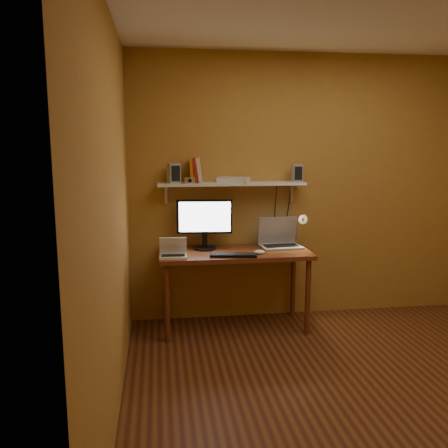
{
  "coord_description": "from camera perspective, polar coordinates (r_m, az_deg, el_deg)",
  "views": [
    {
      "loc": [
        -1.41,
        -2.96,
        1.75
      ],
      "look_at": [
        -0.84,
        1.18,
        1.03
      ],
      "focal_mm": 38.0,
      "sensor_mm": 36.0,
      "label": 1
    }
  ],
  "objects": [
    {
      "name": "room",
      "position": [
        3.31,
        17.4,
        1.53
      ],
      "size": [
        3.44,
        3.24,
        2.64
      ],
      "color": "brown",
      "rests_on": "ground"
    },
    {
      "name": "desk",
      "position": [
        4.43,
        1.28,
        -4.37
      ],
      "size": [
        1.4,
        0.6,
        0.75
      ],
      "color": "#602917",
      "rests_on": "ground"
    },
    {
      "name": "wall_shelf",
      "position": [
        4.51,
        0.92,
        4.82
      ],
      "size": [
        1.4,
        0.25,
        0.21
      ],
      "color": "silver",
      "rests_on": "room"
    },
    {
      "name": "monitor",
      "position": [
        4.46,
        -2.36,
        0.31
      ],
      "size": [
        0.52,
        0.24,
        0.47
      ],
      "rotation": [
        0.0,
        0.0,
        -0.1
      ],
      "color": "black",
      "rests_on": "desk"
    },
    {
      "name": "laptop",
      "position": [
        4.62,
        6.66,
        -1.82
      ],
      "size": [
        0.4,
        0.3,
        0.29
      ],
      "rotation": [
        0.0,
        0.0,
        0.07
      ],
      "color": "#92959A",
      "rests_on": "desk"
    },
    {
      "name": "netbook",
      "position": [
        4.21,
        -6.14,
        -3.31
      ],
      "size": [
        0.25,
        0.18,
        0.18
      ],
      "rotation": [
        0.0,
        0.0,
        -0.04
      ],
      "color": "silver",
      "rests_on": "desk"
    },
    {
      "name": "keyboard",
      "position": [
        4.22,
        1.14,
        -3.74
      ],
      "size": [
        0.43,
        0.21,
        0.02
      ],
      "primitive_type": "cube",
      "rotation": [
        0.0,
        0.0,
        -0.17
      ],
      "color": "black",
      "rests_on": "desk"
    },
    {
      "name": "mouse",
      "position": [
        4.31,
        4.27,
        -3.39
      ],
      "size": [
        0.11,
        0.07,
        0.04
      ],
      "primitive_type": "ellipsoid",
      "rotation": [
        0.0,
        0.0,
        0.09
      ],
      "color": "silver",
      "rests_on": "desk"
    },
    {
      "name": "desk_lamp",
      "position": [
        4.64,
        9.12,
        -0.14
      ],
      "size": [
        0.09,
        0.23,
        0.38
      ],
      "color": "silver",
      "rests_on": "desk"
    },
    {
      "name": "speaker_left",
      "position": [
        4.45,
        -6.07,
        6.11
      ],
      "size": [
        0.13,
        0.13,
        0.18
      ],
      "primitive_type": "cube",
      "rotation": [
        0.0,
        0.0,
        0.32
      ],
      "color": "#92959A",
      "rests_on": "wall_shelf"
    },
    {
      "name": "speaker_right",
      "position": [
        4.65,
        8.78,
        6.08
      ],
      "size": [
        0.09,
        0.09,
        0.17
      ],
      "primitive_type": "cube",
      "rotation": [
        0.0,
        0.0,
        -0.01
      ],
      "color": "#92959A",
      "rests_on": "wall_shelf"
    },
    {
      "name": "books",
      "position": [
        4.47,
        -3.42,
        6.47
      ],
      "size": [
        0.14,
        0.17,
        0.23
      ],
      "color": "#B96510",
      "rests_on": "wall_shelf"
    },
    {
      "name": "shelf_camera",
      "position": [
        4.39,
        -4.14,
        5.25
      ],
      "size": [
        0.1,
        0.04,
        0.06
      ],
      "color": "silver",
      "rests_on": "wall_shelf"
    },
    {
      "name": "router",
      "position": [
        4.51,
        1.17,
        5.34
      ],
      "size": [
        0.34,
        0.28,
        0.05
      ],
      "primitive_type": "cube",
      "rotation": [
        0.0,
        0.0,
        -0.34
      ],
      "color": "silver",
      "rests_on": "wall_shelf"
    }
  ]
}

